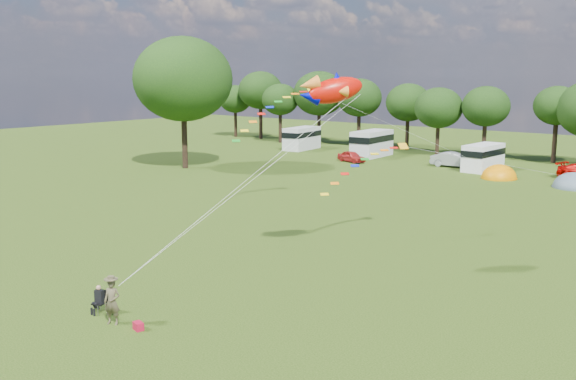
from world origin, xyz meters
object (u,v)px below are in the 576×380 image
Objects in this scene: campervan_c at (483,156)px; tent_greyblue at (573,187)px; car_b at (454,160)px; campervan_b at (372,143)px; kite_flyer at (112,302)px; big_tree at (183,79)px; fish_kite at (330,90)px; camp_chair at (100,296)px; car_a at (352,157)px; campervan_a at (302,138)px; tent_orange at (499,178)px.

tent_greyblue is at bearing -112.49° from campervan_c.
campervan_b reaches higher than car_b.
tent_greyblue is 2.12× the size of kite_flyer.
fish_kite is at bearing -31.01° from big_tree.
fish_kite reaches higher than camp_chair.
fish_kite is (10.78, -37.24, 8.08)m from car_b.
campervan_a is (-11.53, 5.87, 0.91)m from car_a.
campervan_a reaches higher than campervan_c.
car_b is 0.72× the size of campervan_a.
tent_orange reaches higher than camp_chair.
campervan_b reaches higher than campervan_c.
car_a is at bearing -175.50° from campervan_b.
car_b is 3.39m from campervan_c.
campervan_c is at bearing -61.97° from car_a.
car_b is 48.06m from camp_chair.
car_b is 1.38× the size of fish_kite.
kite_flyer is 13.60m from fish_kite.
car_a is 1.15× the size of fish_kite.
campervan_c is (13.65, 3.14, 0.81)m from car_a.
tent_greyblue is 43.38m from kite_flyer.
car_b is 7.71m from tent_orange.
tent_orange is 43.86m from kite_flyer.
car_b is at bearing 85.78° from campervan_c.
big_tree is 23.52m from campervan_b.
fish_kite reaches higher than campervan_b.
car_a is 0.60× the size of campervan_a.
car_b is at bearing 40.64° from big_tree.
kite_flyer is at bearing -96.69° from tent_greyblue.
tent_orange is (27.53, 13.94, -9.00)m from big_tree.
car_b is at bearing -56.22° from car_a.
car_b is at bearing 79.73° from camp_chair.
kite_flyer reaches higher than tent_greyblue.
car_b is (21.08, 18.09, -8.25)m from big_tree.
camp_chair is (3.49, -47.22, -0.71)m from campervan_c.
kite_flyer is at bearing -45.60° from big_tree.
fish_kite is at bearing 49.21° from kite_flyer.
big_tree is at bearing 149.65° from campervan_b.
kite_flyer reaches higher than tent_orange.
car_b is 1.20× the size of tent_orange.
car_a is 1.01× the size of tent_orange.
big_tree is 2.09× the size of campervan_b.
campervan_b is at bearing 72.91° from car_b.
big_tree is 41.42m from camp_chair.
tent_orange is (6.45, -4.15, -0.74)m from car_b.
car_a is 2.01× the size of kite_flyer.
campervan_a is 0.95× the size of campervan_b.
campervan_c is 1.43× the size of tent_greyblue.
campervan_a reaches higher than car_a.
camp_chair is at bearing -143.69° from car_a.
campervan_a reaches higher than camp_chair.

